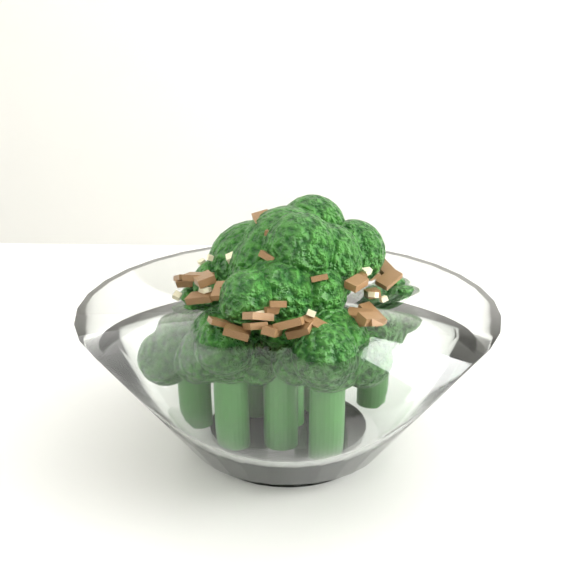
# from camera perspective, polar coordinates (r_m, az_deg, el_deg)

# --- Properties ---
(table) EXTENTS (1.28, 0.93, 0.75)m
(table) POSITION_cam_1_polar(r_m,az_deg,el_deg) (0.57, 16.23, -16.66)
(table) COLOR white
(table) RESTS_ON ground
(broccoli_dish) EXTENTS (0.24, 0.24, 0.15)m
(broccoli_dish) POSITION_cam_1_polar(r_m,az_deg,el_deg) (0.51, -0.12, -4.41)
(broccoli_dish) COLOR white
(broccoli_dish) RESTS_ON table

